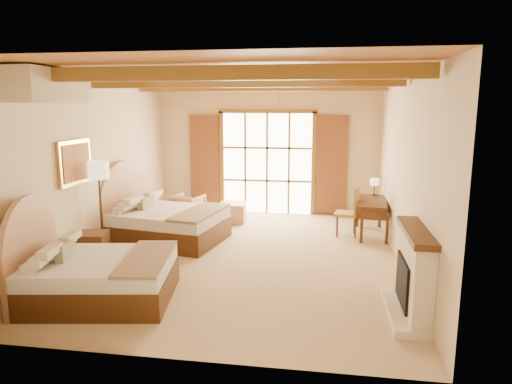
% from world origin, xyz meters
% --- Properties ---
extents(floor, '(7.00, 7.00, 0.00)m').
position_xyz_m(floor, '(0.00, 0.00, 0.00)').
color(floor, tan).
rests_on(floor, ground).
extents(wall_back, '(5.50, 0.00, 5.50)m').
position_xyz_m(wall_back, '(0.00, 3.50, 1.60)').
color(wall_back, beige).
rests_on(wall_back, ground).
extents(wall_left, '(0.00, 7.00, 7.00)m').
position_xyz_m(wall_left, '(-2.75, 0.00, 1.60)').
color(wall_left, beige).
rests_on(wall_left, ground).
extents(wall_right, '(0.00, 7.00, 7.00)m').
position_xyz_m(wall_right, '(2.75, 0.00, 1.60)').
color(wall_right, beige).
rests_on(wall_right, ground).
extents(ceiling, '(7.00, 7.00, 0.00)m').
position_xyz_m(ceiling, '(0.00, 0.00, 3.20)').
color(ceiling, '#B26E36').
rests_on(ceiling, ground).
extents(ceiling_beams, '(5.39, 4.60, 0.18)m').
position_xyz_m(ceiling_beams, '(0.00, 0.00, 3.08)').
color(ceiling_beams, brown).
rests_on(ceiling_beams, ceiling).
extents(french_doors, '(3.95, 0.08, 2.60)m').
position_xyz_m(french_doors, '(0.00, 3.44, 1.25)').
color(french_doors, white).
rests_on(french_doors, ground).
extents(fireplace, '(0.46, 1.40, 1.16)m').
position_xyz_m(fireplace, '(2.60, -2.00, 0.51)').
color(fireplace, beige).
rests_on(fireplace, ground).
extents(painting, '(0.06, 0.95, 0.75)m').
position_xyz_m(painting, '(-2.70, -0.75, 1.75)').
color(painting, gold).
rests_on(painting, wall_left).
extents(canopy_valance, '(0.70, 1.40, 0.45)m').
position_xyz_m(canopy_valance, '(-2.40, -2.00, 2.95)').
color(canopy_valance, beige).
rests_on(canopy_valance, ceiling).
extents(bed_near, '(2.20, 1.78, 1.30)m').
position_xyz_m(bed_near, '(-1.78, -2.17, 0.39)').
color(bed_near, '#422411').
rests_on(bed_near, floor).
extents(bed_far, '(2.37, 1.94, 1.39)m').
position_xyz_m(bed_far, '(-1.80, 0.69, 0.42)').
color(bed_far, '#422411').
rests_on(bed_far, floor).
extents(nightstand, '(0.56, 0.56, 0.58)m').
position_xyz_m(nightstand, '(-2.43, -0.88, 0.29)').
color(nightstand, '#422411').
rests_on(nightstand, floor).
extents(floor_lamp, '(0.37, 0.37, 1.72)m').
position_xyz_m(floor_lamp, '(-2.50, -0.37, 1.47)').
color(floor_lamp, '#36281B').
rests_on(floor_lamp, floor).
extents(armchair, '(0.82, 0.83, 0.63)m').
position_xyz_m(armchair, '(-1.76, 2.38, 0.31)').
color(armchair, '#AD7449').
rests_on(armchair, floor).
extents(ottoman, '(0.64, 0.64, 0.44)m').
position_xyz_m(ottoman, '(-0.68, 2.42, 0.22)').
color(ottoman, tan).
rests_on(ottoman, floor).
extents(desk, '(0.72, 1.43, 0.74)m').
position_xyz_m(desk, '(2.44, 1.78, 0.40)').
color(desk, '#422411').
rests_on(desk, floor).
extents(desk_chair, '(0.54, 0.54, 1.05)m').
position_xyz_m(desk_chair, '(1.94, 1.65, 0.33)').
color(desk_chair, '#B2813E').
rests_on(desk_chair, floor).
extents(desk_lamp, '(0.19, 0.19, 0.37)m').
position_xyz_m(desk_lamp, '(2.53, 2.36, 1.02)').
color(desk_lamp, '#36281B').
rests_on(desk_lamp, desk).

